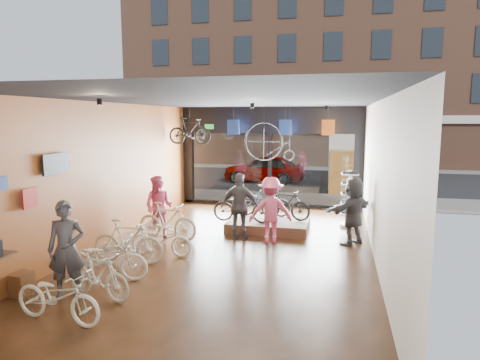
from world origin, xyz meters
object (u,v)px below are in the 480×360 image
(floor_bike_0, at_px, (58,296))
(floor_bike_1, at_px, (98,275))
(floor_bike_5, at_px, (167,221))
(display_bike_left, at_px, (243,207))
(box_truck, at_px, (355,159))
(customer_2, at_px, (240,207))
(customer_1, at_px, (159,207))
(display_bike_mid, at_px, (285,204))
(sunglasses_rack, at_px, (349,199))
(floor_bike_3, at_px, (128,241))
(customer_5, at_px, (353,211))
(display_bike_right, at_px, (264,202))
(hung_bike, at_px, (190,131))
(display_platform, at_px, (269,224))
(customer_3, at_px, (271,210))
(street_car, at_px, (264,169))
(customer_0, at_px, (66,249))
(penny_farthing, at_px, (272,143))
(floor_bike_4, at_px, (161,240))
(floor_bike_2, at_px, (106,259))

(floor_bike_0, bearing_deg, floor_bike_1, -0.03)
(floor_bike_5, relative_size, display_bike_left, 0.99)
(box_truck, relative_size, customer_2, 3.82)
(floor_bike_0, relative_size, display_bike_left, 0.95)
(floor_bike_5, xyz_separation_m, customer_1, (-0.33, 0.22, 0.35))
(box_truck, height_order, display_bike_mid, box_truck)
(sunglasses_rack, bearing_deg, floor_bike_3, -136.63)
(floor_bike_1, bearing_deg, floor_bike_5, 18.14)
(floor_bike_0, bearing_deg, sunglasses_rack, -25.10)
(floor_bike_0, xyz_separation_m, floor_bike_3, (-0.27, 2.95, 0.08))
(customer_2, relative_size, customer_5, 1.03)
(display_bike_right, relative_size, hung_bike, 1.06)
(display_platform, height_order, customer_3, customer_3)
(floor_bike_5, bearing_deg, display_bike_mid, -52.58)
(display_bike_left, xyz_separation_m, customer_1, (-2.19, -1.10, 0.11))
(floor_bike_3, height_order, customer_1, customer_1)
(customer_3, bearing_deg, hung_bike, -59.44)
(floor_bike_0, bearing_deg, street_car, 5.06)
(customer_0, relative_size, customer_3, 1.03)
(display_platform, bearing_deg, customer_2, -115.02)
(penny_farthing, bearing_deg, customer_3, -81.39)
(display_bike_mid, xyz_separation_m, customer_2, (-1.08, -1.41, 0.17))
(floor_bike_5, distance_m, sunglasses_rack, 5.65)
(customer_1, relative_size, customer_5, 0.97)
(display_bike_mid, bearing_deg, penny_farthing, 30.72)
(customer_3, relative_size, penny_farthing, 1.04)
(display_bike_right, xyz_separation_m, customer_1, (-2.67, -2.03, 0.14))
(floor_bike_1, height_order, floor_bike_5, floor_bike_5)
(floor_bike_4, bearing_deg, floor_bike_0, 174.15)
(floor_bike_1, distance_m, penny_farthing, 8.79)
(display_bike_left, height_order, customer_3, customer_3)
(street_car, relative_size, customer_3, 2.36)
(customer_1, bearing_deg, hung_bike, 97.31)
(customer_2, relative_size, sunglasses_rack, 1.06)
(floor_bike_2, bearing_deg, display_bike_mid, -41.46)
(display_platform, xyz_separation_m, penny_farthing, (-0.34, 2.55, 2.35))
(display_platform, relative_size, customer_2, 1.27)
(customer_1, xyz_separation_m, hung_bike, (-0.26, 3.42, 2.04))
(floor_bike_0, relative_size, display_platform, 0.71)
(display_bike_left, relative_size, sunglasses_rack, 1.01)
(street_car, height_order, display_bike_left, street_car)
(customer_0, height_order, penny_farthing, penny_farthing)
(floor_bike_3, xyz_separation_m, customer_0, (-0.20, -1.99, 0.41))
(display_bike_right, height_order, customer_1, customer_1)
(floor_bike_4, relative_size, customer_2, 0.83)
(box_truck, xyz_separation_m, floor_bike_3, (-5.50, -12.47, -0.89))
(display_bike_left, bearing_deg, customer_0, 158.41)
(customer_1, bearing_deg, customer_5, 8.66)
(floor_bike_1, bearing_deg, floor_bike_0, -172.90)
(floor_bike_4, distance_m, display_bike_mid, 4.21)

